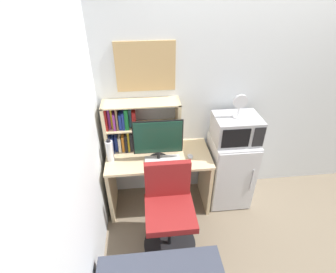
# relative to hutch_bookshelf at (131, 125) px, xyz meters

# --- Properties ---
(wall_back) EXTENTS (6.40, 0.04, 2.60)m
(wall_back) POSITION_rel_hutch_bookshelf_xyz_m (1.67, 0.13, 0.28)
(wall_back) COLOR silver
(wall_back) RESTS_ON ground_plane
(wall_left) EXTENTS (0.04, 4.40, 2.60)m
(wall_left) POSITION_rel_hutch_bookshelf_xyz_m (-0.35, -1.49, 0.28)
(wall_left) COLOR silver
(wall_left) RESTS_ON ground_plane
(desk) EXTENTS (1.12, 0.56, 0.73)m
(desk) POSITION_rel_hutch_bookshelf_xyz_m (0.28, -0.17, -0.52)
(desk) COLOR beige
(desk) RESTS_ON ground_plane
(hutch_bookshelf) EXTENTS (0.80, 0.24, 0.56)m
(hutch_bookshelf) POSITION_rel_hutch_bookshelf_xyz_m (0.00, 0.00, 0.00)
(hutch_bookshelf) COLOR beige
(hutch_bookshelf) RESTS_ON desk
(monitor) EXTENTS (0.51, 0.20, 0.47)m
(monitor) POSITION_rel_hutch_bookshelf_xyz_m (0.27, -0.24, -0.04)
(monitor) COLOR black
(monitor) RESTS_ON desk
(keyboard) EXTENTS (0.37, 0.14, 0.02)m
(keyboard) POSITION_rel_hutch_bookshelf_xyz_m (0.31, -0.27, -0.29)
(keyboard) COLOR silver
(keyboard) RESTS_ON desk
(computer_mouse) EXTENTS (0.06, 0.08, 0.03)m
(computer_mouse) POSITION_rel_hutch_bookshelf_xyz_m (0.61, -0.25, -0.28)
(computer_mouse) COLOR silver
(computer_mouse) RESTS_ON desk
(water_bottle) EXTENTS (0.08, 0.08, 0.26)m
(water_bottle) POSITION_rel_hutch_bookshelf_xyz_m (-0.22, -0.20, -0.17)
(water_bottle) COLOR silver
(water_bottle) RESTS_ON desk
(mini_fridge) EXTENTS (0.48, 0.49, 0.86)m
(mini_fridge) POSITION_rel_hutch_bookshelf_xyz_m (1.11, -0.15, -0.59)
(mini_fridge) COLOR silver
(mini_fridge) RESTS_ON ground_plane
(microwave) EXTENTS (0.48, 0.38, 0.28)m
(microwave) POSITION_rel_hutch_bookshelf_xyz_m (1.11, -0.15, -0.03)
(microwave) COLOR #ADADB2
(microwave) RESTS_ON mini_fridge
(desk_fan) EXTENTS (0.14, 0.11, 0.25)m
(desk_fan) POSITION_rel_hutch_bookshelf_xyz_m (1.11, -0.15, 0.26)
(desk_fan) COLOR silver
(desk_fan) RESTS_ON microwave
(desk_chair) EXTENTS (0.53, 0.53, 0.92)m
(desk_chair) POSITION_rel_hutch_bookshelf_xyz_m (0.34, -0.71, -0.62)
(desk_chair) COLOR black
(desk_chair) RESTS_ON ground_plane
(wall_corkboard) EXTENTS (0.59, 0.02, 0.49)m
(wall_corkboard) POSITION_rel_hutch_bookshelf_xyz_m (0.19, 0.10, 0.59)
(wall_corkboard) COLOR tan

